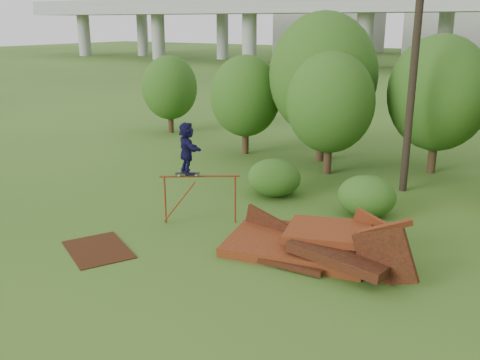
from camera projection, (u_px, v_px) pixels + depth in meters
The scene contains 14 objects.
ground at pixel (225, 258), 14.63m from camera, with size 240.00×240.00×0.00m, color #2D5116.
scrap_pile at pixel (314, 245), 14.67m from camera, with size 5.68×3.09×1.81m.
grind_rail at pixel (200, 188), 16.88m from camera, with size 2.12×1.47×1.58m.
skateboard at pixel (188, 173), 16.73m from camera, with size 0.75×0.60×0.08m.
skater at pixel (187, 148), 16.49m from camera, with size 1.50×0.48×1.61m, color #100F35.
flat_plate at pixel (98, 250), 15.13m from camera, with size 2.17×1.55×0.03m, color #34190B.
tree_0 at pixel (245, 96), 25.40m from camera, with size 3.36×3.36×4.74m.
tree_1 at pixel (323, 75), 23.74m from camera, with size 4.81×4.81×6.69m.
tree_2 at pixel (330, 102), 21.90m from camera, with size 3.63×3.63×5.12m.
tree_3 at pixel (439, 93), 21.97m from camera, with size 4.16×4.16×5.77m.
tree_6 at pixel (170, 88), 30.41m from camera, with size 3.15×3.15×4.41m.
shrub_left at pixel (274, 178), 19.68m from camera, with size 2.00×1.84×1.38m, color #194713.
shrub_right at pixel (367, 196), 17.62m from camera, with size 1.94×1.77×1.37m, color #194713.
utility_pole at pixel (414, 68), 19.14m from camera, with size 1.40×0.28×9.10m.
Camera 1 is at (7.53, -11.10, 6.22)m, focal length 40.00 mm.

